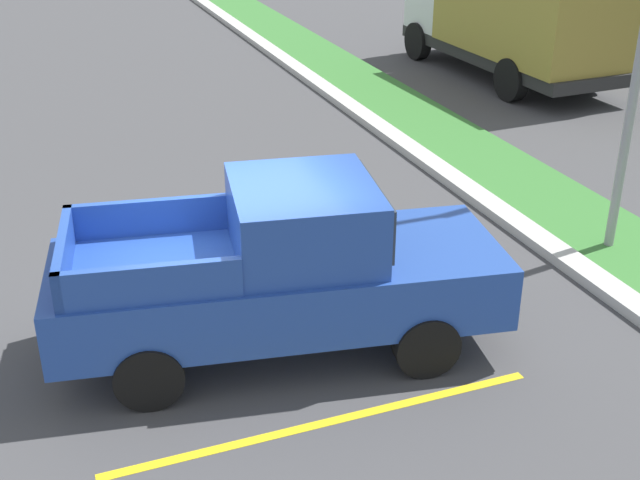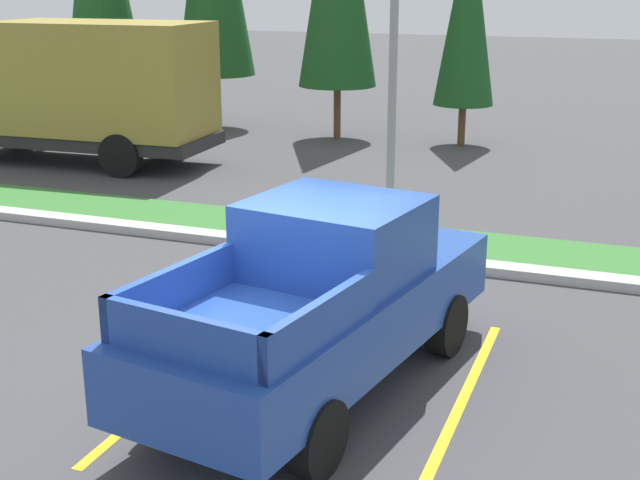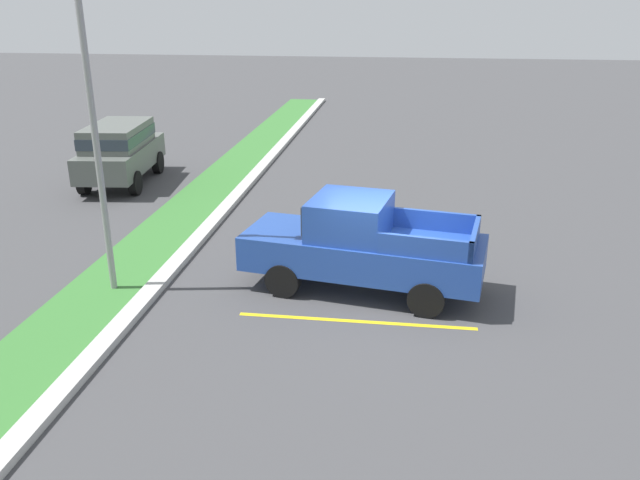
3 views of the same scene
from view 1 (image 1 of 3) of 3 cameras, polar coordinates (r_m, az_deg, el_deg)
ground_plane at (r=10.45m, az=-5.78°, el=-6.51°), size 120.00×120.00×0.00m
parking_line_near at (r=11.46m, az=-5.19°, el=-3.31°), size 0.12×4.80×0.01m
parking_line_far at (r=9.00m, az=0.48°, el=-12.38°), size 0.12×4.80×0.01m
curb_strip at (r=12.44m, az=16.94°, el=-1.54°), size 56.00×0.40×0.15m
grass_median at (r=13.13m, az=20.76°, el=-0.89°), size 56.00×1.80×0.06m
pickup_truck_main at (r=9.66m, az=-2.56°, el=-2.13°), size 2.75×5.47×2.10m
cargo_truck_distant at (r=21.75m, az=13.20°, el=15.42°), size 6.89×2.71×3.40m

